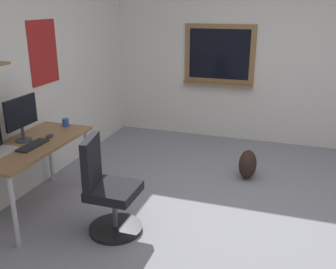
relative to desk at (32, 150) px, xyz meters
The scene contains 10 objects.
ground_plane 2.23m from the desk, 75.26° to the right, with size 5.20×5.20×0.00m, color gray.
wall_back 0.92m from the desk, 36.66° to the left, with size 5.00×0.30×2.60m.
wall_right 3.66m from the desk, 34.15° to the right, with size 0.22×5.00×2.60m.
desk is the anchor object (origin of this frame).
office_chair 0.96m from the desk, 98.18° to the right, with size 0.52×0.53×0.95m.
monitor_primary 0.36m from the desk, 71.23° to the left, with size 0.46×0.17×0.46m.
keyboard 0.14m from the desk, 131.28° to the right, with size 0.37×0.13×0.02m, color black.
computer_mouse 0.24m from the desk, 20.72° to the right, with size 0.10×0.06×0.03m, color #262628.
coffee_mug 0.61m from the desk, ahead, with size 0.08×0.08×0.09m, color #334CA5.
backpack 2.56m from the desk, 53.84° to the right, with size 0.32×0.22×0.37m, color black.
Camera 1 is at (-3.55, -0.44, 2.10)m, focal length 40.88 mm.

